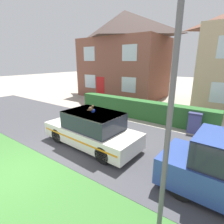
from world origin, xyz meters
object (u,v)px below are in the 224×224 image
object	(u,v)px
police_car	(92,129)
cat	(91,108)
wheelie_bin	(195,122)
house_left	(124,55)
street_lamp	(173,86)

from	to	relation	value
police_car	cat	distance (m)	1.04
police_car	cat	xyz separation A→B (m)	(0.16, -0.17, 1.01)
police_car	wheelie_bin	xyz separation A→B (m)	(3.31, 4.23, -0.20)
cat	wheelie_bin	xyz separation A→B (m)	(3.15, 4.41, -1.21)
house_left	wheelie_bin	bearing A→B (deg)	-37.03
police_car	house_left	size ratio (longest dim) A/B	0.53
police_car	cat	bearing A→B (deg)	135.21
house_left	cat	bearing A→B (deg)	-64.04
house_left	street_lamp	distance (m)	15.72
cat	street_lamp	bearing A→B (deg)	-72.73
police_car	wheelie_bin	bearing A→B (deg)	-125.35
cat	street_lamp	size ratio (longest dim) A/B	0.05
wheelie_bin	street_lamp	world-z (taller)	street_lamp
cat	street_lamp	world-z (taller)	street_lamp
house_left	street_lamp	size ratio (longest dim) A/B	1.54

